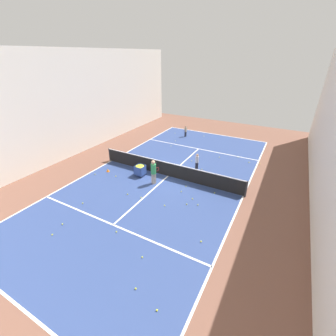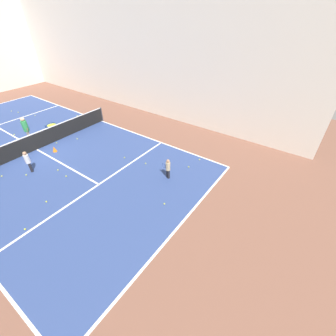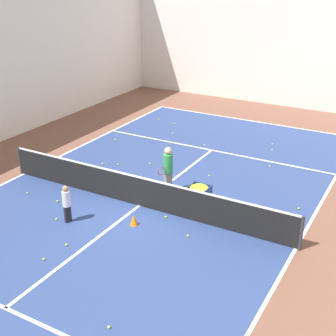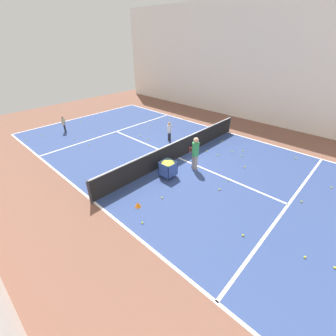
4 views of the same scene
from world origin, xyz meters
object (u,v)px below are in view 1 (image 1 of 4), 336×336
(player_near_baseline, at_px, (186,131))
(ball_cart, at_px, (140,168))
(child_midcourt, at_px, (197,161))
(tennis_net, at_px, (168,169))
(training_cone_1, at_px, (169,166))
(training_cone_0, at_px, (108,170))
(coach_at_net, at_px, (154,171))

(player_near_baseline, height_order, ball_cart, player_near_baseline)
(player_near_baseline, height_order, child_midcourt, child_midcourt)
(tennis_net, height_order, ball_cart, tennis_net)
(child_midcourt, distance_m, training_cone_1, 2.12)
(ball_cart, distance_m, training_cone_0, 2.53)
(tennis_net, distance_m, coach_at_net, 1.43)
(player_near_baseline, height_order, training_cone_1, player_near_baseline)
(coach_at_net, bearing_deg, tennis_net, 5.43)
(tennis_net, relative_size, child_midcourt, 8.68)
(tennis_net, height_order, coach_at_net, coach_at_net)
(tennis_net, distance_m, player_near_baseline, 8.58)
(player_near_baseline, relative_size, training_cone_0, 4.69)
(tennis_net, bearing_deg, child_midcourt, -124.70)
(training_cone_1, bearing_deg, tennis_net, 115.17)
(tennis_net, height_order, training_cone_0, tennis_net)
(training_cone_0, bearing_deg, tennis_net, -160.03)
(training_cone_0, distance_m, training_cone_1, 4.48)
(tennis_net, distance_m, child_midcourt, 2.38)
(player_near_baseline, distance_m, child_midcourt, 7.33)
(coach_at_net, xyz_separation_m, ball_cart, (1.42, -0.47, -0.40))
(coach_at_net, bearing_deg, child_midcourt, -7.53)
(player_near_baseline, relative_size, child_midcourt, 0.92)
(training_cone_0, bearing_deg, child_midcourt, -147.86)
(coach_at_net, bearing_deg, ball_cart, 91.55)
(child_midcourt, bearing_deg, player_near_baseline, -126.43)
(player_near_baseline, bearing_deg, tennis_net, 36.52)
(tennis_net, bearing_deg, training_cone_1, -64.83)
(player_near_baseline, relative_size, training_cone_1, 3.32)
(child_midcourt, bearing_deg, coach_at_net, -5.00)
(tennis_net, bearing_deg, player_near_baseline, -73.34)
(child_midcourt, distance_m, training_cone_0, 6.53)
(ball_cart, bearing_deg, coach_at_net, 161.80)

